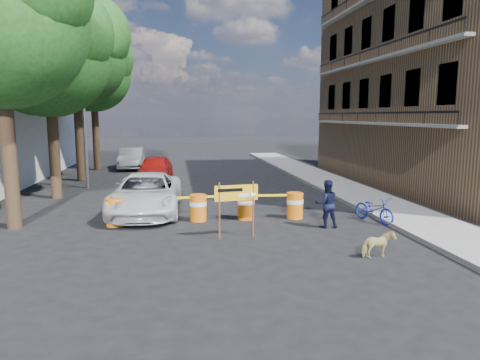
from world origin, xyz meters
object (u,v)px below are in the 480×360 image
object	(u,v)px
dog	(378,245)
sedan_silver	(131,158)
suv_white	(146,194)
pedestrian	(327,204)
detour_sign	(241,197)
barrel_far_right	(295,205)
sedan_red	(155,168)
bicycle	(375,197)
barrel_far_left	(115,211)
barrel_mid_right	(246,206)
barrel_mid_left	(198,207)

from	to	relation	value
dog	sedan_silver	xyz separation A→B (m)	(-7.83, 19.69, 0.35)
suv_white	pedestrian	bearing A→B (deg)	-23.85
pedestrian	suv_white	bearing A→B (deg)	-22.57
dog	detour_sign	bearing A→B (deg)	43.31
detour_sign	barrel_far_right	bearing A→B (deg)	36.18
detour_sign	sedan_red	bearing A→B (deg)	97.57
sedan_red	sedan_silver	world-z (taller)	sedan_red
detour_sign	bicycle	size ratio (longest dim) A/B	0.99
barrel_far_left	sedan_red	xyz separation A→B (m)	(0.90, 9.43, 0.23)
detour_sign	barrel_mid_right	bearing A→B (deg)	70.24
barrel_mid_right	detour_sign	bearing A→B (deg)	-102.87
barrel_far_left	sedan_silver	size ratio (longest dim) A/B	0.21
sedan_silver	barrel_mid_left	bearing A→B (deg)	-77.28
pedestrian	bicycle	size ratio (longest dim) A/B	0.92
barrel_mid_left	barrel_far_right	distance (m)	3.33
bicycle	dog	world-z (taller)	bicycle
pedestrian	sedan_silver	bearing A→B (deg)	-61.36
barrel_mid_left	sedan_silver	distance (m)	15.60
pedestrian	bicycle	bearing A→B (deg)	-162.83
barrel_mid_left	suv_white	bearing A→B (deg)	141.29
bicycle	detour_sign	bearing A→B (deg)	173.21
pedestrian	dog	distance (m)	3.10
detour_sign	suv_white	distance (m)	4.69
barrel_far_left	barrel_mid_left	size ratio (longest dim) A/B	1.00
dog	pedestrian	bearing A→B (deg)	-5.15
suv_white	barrel_mid_left	bearing A→B (deg)	-35.88
barrel_far_left	suv_white	xyz separation A→B (m)	(0.90, 1.69, 0.24)
barrel_far_right	dog	bearing A→B (deg)	-78.43
sedan_red	barrel_mid_right	bearing A→B (deg)	-64.80
suv_white	dog	bearing A→B (deg)	-41.89
bicycle	sedan_silver	xyz separation A→B (m)	(-9.42, 16.21, -0.14)
bicycle	suv_white	world-z (taller)	bicycle
barrel_mid_left	sedan_red	size ratio (longest dim) A/B	0.22
detour_sign	barrel_mid_left	bearing A→B (deg)	110.45
dog	barrel_far_left	bearing A→B (deg)	48.62
barrel_mid_right	pedestrian	bearing A→B (deg)	-31.63
barrel_mid_right	suv_white	distance (m)	3.73
bicycle	sedan_silver	world-z (taller)	bicycle
bicycle	dog	distance (m)	3.85
sedan_red	detour_sign	bearing A→B (deg)	-70.80
bicycle	dog	xyz separation A→B (m)	(-1.58, -3.48, -0.49)
dog	suv_white	bearing A→B (deg)	35.58
bicycle	sedan_silver	bearing A→B (deg)	99.48
barrel_mid_left	barrel_mid_right	xyz separation A→B (m)	(1.63, -0.02, 0.00)
barrel_mid_right	detour_sign	world-z (taller)	detour_sign
barrel_mid_right	pedestrian	world-z (taller)	pedestrian
dog	suv_white	distance (m)	8.48
barrel_mid_left	sedan_red	xyz separation A→B (m)	(-1.80, 9.17, 0.23)
barrel_mid_left	detour_sign	distance (m)	2.58
dog	sedan_silver	world-z (taller)	sedan_silver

